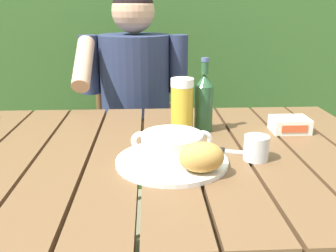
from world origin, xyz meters
name	(u,v)px	position (x,y,z in m)	size (l,w,h in m)	color
dining_table	(167,182)	(0.00, 0.00, 0.68)	(1.27, 0.92, 0.77)	brown
chair_near_diner	(138,142)	(-0.11, 0.90, 0.47)	(0.46, 0.46, 0.97)	brown
person_eating	(135,104)	(-0.11, 0.70, 0.73)	(0.48, 0.47, 1.25)	#293252
serving_plate	(172,161)	(0.01, -0.09, 0.78)	(0.29, 0.29, 0.01)	white
soup_bowl	(172,146)	(0.01, -0.09, 0.82)	(0.21, 0.16, 0.08)	white
bread_roll	(202,157)	(0.08, -0.17, 0.82)	(0.12, 0.10, 0.07)	#BD8C42
beer_glass	(182,107)	(0.06, 0.15, 0.86)	(0.07, 0.07, 0.18)	gold
beer_bottle	(204,102)	(0.13, 0.18, 0.87)	(0.06, 0.06, 0.24)	#26502E
water_glass_small	(256,148)	(0.23, -0.07, 0.81)	(0.07, 0.07, 0.07)	silver
butter_tub	(290,125)	(0.41, 0.15, 0.80)	(0.12, 0.09, 0.05)	white
table_knife	(224,151)	(0.16, -0.02, 0.78)	(0.15, 0.06, 0.01)	silver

